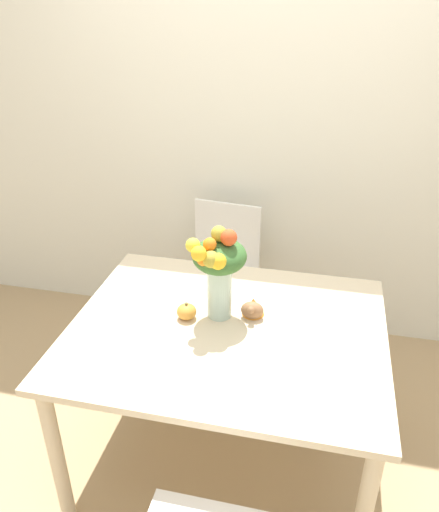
% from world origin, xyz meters
% --- Properties ---
extents(ground_plane, '(12.00, 12.00, 0.00)m').
position_xyz_m(ground_plane, '(0.00, 0.00, 0.00)').
color(ground_plane, tan).
extents(wall_back, '(8.00, 0.06, 2.70)m').
position_xyz_m(wall_back, '(0.00, 1.15, 1.35)').
color(wall_back, silver).
rests_on(wall_back, ground_plane).
extents(dining_table, '(1.28, 1.03, 0.73)m').
position_xyz_m(dining_table, '(0.00, 0.00, 0.64)').
color(dining_table, beige).
rests_on(dining_table, ground_plane).
extents(flower_vase, '(0.23, 0.26, 0.41)m').
position_xyz_m(flower_vase, '(-0.05, 0.07, 0.97)').
color(flower_vase, '#B2CCBC').
rests_on(flower_vase, dining_table).
extents(pumpkin, '(0.08, 0.08, 0.08)m').
position_xyz_m(pumpkin, '(-0.18, 0.03, 0.76)').
color(pumpkin, gold).
rests_on(pumpkin, dining_table).
extents(turkey_figurine, '(0.10, 0.13, 0.08)m').
position_xyz_m(turkey_figurine, '(0.09, 0.10, 0.77)').
color(turkey_figurine, '#936642').
rests_on(turkey_figurine, dining_table).
extents(dining_chair_near_window, '(0.46, 0.46, 0.87)m').
position_xyz_m(dining_chair_near_window, '(-0.22, 0.84, 0.46)').
color(dining_chair_near_window, white).
rests_on(dining_chair_near_window, ground_plane).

